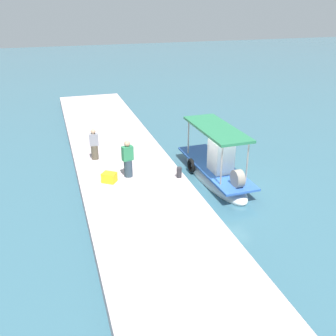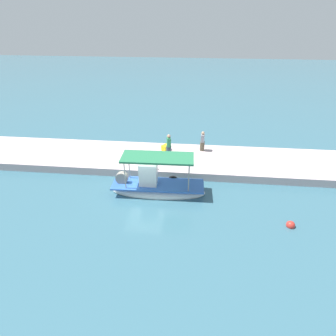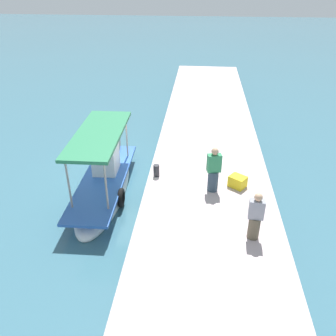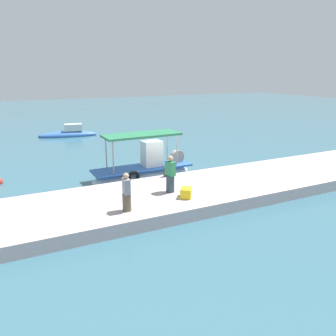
{
  "view_description": "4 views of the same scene",
  "coord_description": "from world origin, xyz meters",
  "px_view_note": "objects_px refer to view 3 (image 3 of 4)",
  "views": [
    {
      "loc": [
        14.77,
        -7.21,
        8.26
      ],
      "look_at": [
        -1.22,
        -2.22,
        0.76
      ],
      "focal_mm": 41.1,
      "sensor_mm": 36.0,
      "label": 1
    },
    {
      "loc": [
        -3.14,
        14.99,
        10.34
      ],
      "look_at": [
        -1.45,
        -1.72,
        0.84
      ],
      "focal_mm": 29.77,
      "sensor_mm": 36.0,
      "label": 2
    },
    {
      "loc": [
        -12.41,
        -3.54,
        7.81
      ],
      "look_at": [
        -0.58,
        -2.4,
        1.05
      ],
      "focal_mm": 37.46,
      "sensor_mm": 36.0,
      "label": 3
    },
    {
      "loc": [
        -7.81,
        -17.43,
        6.09
      ],
      "look_at": [
        -0.22,
        -1.74,
        0.99
      ],
      "focal_mm": 35.72,
      "sensor_mm": 36.0,
      "label": 4
    }
  ],
  "objects_px": {
    "fisherman_by_crate": "(255,218)",
    "mooring_bollard": "(156,171)",
    "cargo_crate": "(238,182)",
    "fisherman_near_bollard": "(214,172)",
    "main_fishing_boat": "(105,181)"
  },
  "relations": [
    {
      "from": "main_fishing_boat",
      "to": "fisherman_near_bollard",
      "type": "height_order",
      "value": "main_fishing_boat"
    },
    {
      "from": "mooring_bollard",
      "to": "cargo_crate",
      "type": "distance_m",
      "value": 3.2
    },
    {
      "from": "fisherman_by_crate",
      "to": "mooring_bollard",
      "type": "bearing_deg",
      "value": 45.41
    },
    {
      "from": "fisherman_near_bollard",
      "to": "mooring_bollard",
      "type": "relative_size",
      "value": 3.56
    },
    {
      "from": "fisherman_by_crate",
      "to": "mooring_bollard",
      "type": "distance_m",
      "value": 4.83
    },
    {
      "from": "fisherman_by_crate",
      "to": "main_fishing_boat",
      "type": "bearing_deg",
      "value": 61.63
    },
    {
      "from": "fisherman_by_crate",
      "to": "mooring_bollard",
      "type": "xyz_separation_m",
      "value": [
        3.37,
        3.42,
        -0.48
      ]
    },
    {
      "from": "cargo_crate",
      "to": "fisherman_near_bollard",
      "type": "bearing_deg",
      "value": 109.33
    },
    {
      "from": "main_fishing_boat",
      "to": "fisherman_by_crate",
      "type": "distance_m",
      "value": 6.24
    },
    {
      "from": "fisherman_near_bollard",
      "to": "mooring_bollard",
      "type": "xyz_separation_m",
      "value": [
        0.81,
        2.21,
        -0.55
      ]
    },
    {
      "from": "main_fishing_boat",
      "to": "fisherman_near_bollard",
      "type": "relative_size",
      "value": 3.49
    },
    {
      "from": "fisherman_by_crate",
      "to": "mooring_bollard",
      "type": "relative_size",
      "value": 3.27
    },
    {
      "from": "main_fishing_boat",
      "to": "fisherman_near_bollard",
      "type": "bearing_deg",
      "value": -95.12
    },
    {
      "from": "main_fishing_boat",
      "to": "fisherman_by_crate",
      "type": "bearing_deg",
      "value": -118.37
    },
    {
      "from": "fisherman_by_crate",
      "to": "cargo_crate",
      "type": "height_order",
      "value": "fisherman_by_crate"
    }
  ]
}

